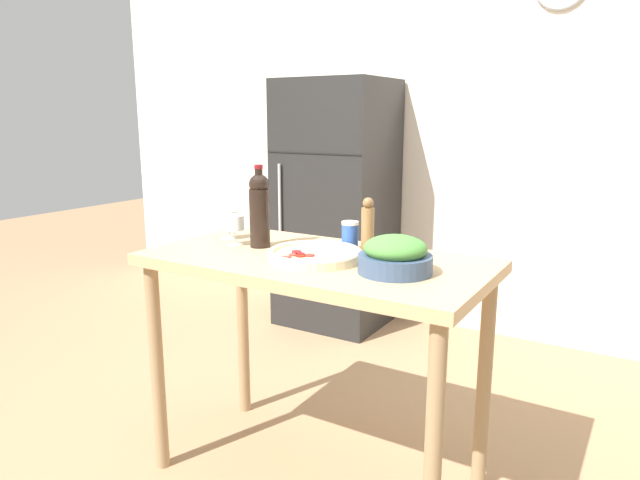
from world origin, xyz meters
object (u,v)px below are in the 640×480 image
(wine_glass_near, at_px, (234,224))
(salt_canister, at_px, (350,236))
(salad_bowl, at_px, (395,256))
(homemade_pizza, at_px, (315,255))
(pepper_mill, at_px, (368,227))
(refrigerator, at_px, (336,205))
(wine_glass_far, at_px, (228,219))
(wine_bottle, at_px, (259,209))

(wine_glass_near, height_order, salt_canister, wine_glass_near)
(salad_bowl, relative_size, homemade_pizza, 0.72)
(pepper_mill, height_order, salt_canister, pepper_mill)
(refrigerator, xyz_separation_m, wine_glass_near, (0.46, -1.66, 0.17))
(wine_glass_far, distance_m, salt_canister, 0.56)
(wine_glass_far, xyz_separation_m, homemade_pizza, (0.52, -0.12, -0.07))
(wine_bottle, xyz_separation_m, pepper_mill, (0.43, 0.13, -0.05))
(refrigerator, xyz_separation_m, homemade_pizza, (0.88, -1.70, 0.11))
(homemade_pizza, relative_size, salt_canister, 3.05)
(wine_glass_far, bearing_deg, homemade_pizza, -13.43)
(wine_bottle, height_order, pepper_mill, wine_bottle)
(salt_canister, bearing_deg, wine_glass_near, -159.50)
(salt_canister, bearing_deg, homemade_pizza, -99.77)
(wine_bottle, distance_m, salad_bowl, 0.65)
(wine_bottle, height_order, wine_glass_far, wine_bottle)
(wine_glass_far, bearing_deg, wine_glass_near, -39.64)
(homemade_pizza, bearing_deg, salad_bowl, -1.68)
(refrigerator, distance_m, pepper_mill, 1.81)
(wine_glass_near, distance_m, pepper_mill, 0.56)
(refrigerator, height_order, pepper_mill, refrigerator)
(homemade_pizza, xyz_separation_m, salt_canister, (0.04, 0.21, 0.04))
(wine_bottle, height_order, homemade_pizza, wine_bottle)
(pepper_mill, relative_size, homemade_pizza, 0.62)
(wine_bottle, xyz_separation_m, salt_canister, (0.35, 0.14, -0.10))
(refrigerator, bearing_deg, homemade_pizza, -62.73)
(wine_bottle, distance_m, homemade_pizza, 0.35)
(refrigerator, bearing_deg, salad_bowl, -54.79)
(wine_bottle, distance_m, salt_canister, 0.39)
(wine_bottle, distance_m, wine_glass_far, 0.23)
(salt_canister, bearing_deg, salad_bowl, -36.67)
(refrigerator, xyz_separation_m, salt_canister, (0.91, -1.49, 0.14))
(wine_bottle, relative_size, wine_glass_far, 2.69)
(wine_glass_near, height_order, salad_bowl, salad_bowl)
(salt_canister, bearing_deg, refrigerator, 121.47)
(pepper_mill, relative_size, salt_canister, 1.89)
(salad_bowl, distance_m, homemade_pizza, 0.33)
(wine_bottle, bearing_deg, homemade_pizza, -12.92)
(pepper_mill, bearing_deg, wine_glass_far, -173.41)
(salad_bowl, bearing_deg, wine_glass_far, 171.04)
(wine_glass_far, distance_m, pepper_mill, 0.64)
(refrigerator, distance_m, wine_glass_near, 1.73)
(salad_bowl, bearing_deg, salt_canister, 143.33)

